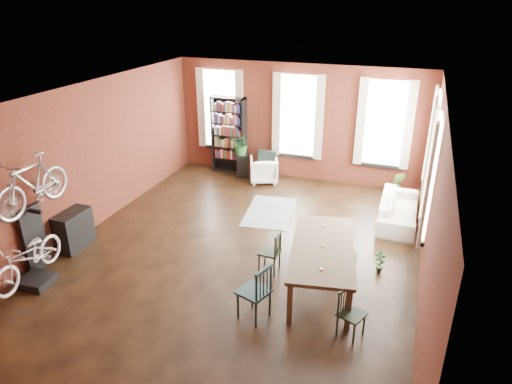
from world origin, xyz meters
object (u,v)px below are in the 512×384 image
at_px(white_armchair, 264,168).
at_px(cream_sofa, 399,205).
at_px(bike_trainer, 37,281).
at_px(bicycle_floor, 24,238).
at_px(plant_stand, 242,166).
at_px(bookshelf, 229,135).
at_px(dining_chair_c, 352,314).
at_px(dining_chair_a, 254,291).
at_px(dining_table, 322,266).
at_px(console_table, 74,230).
at_px(dining_chair_d, 346,255).
at_px(dining_chair_b, 270,252).

bearing_deg(white_armchair, cream_sofa, 139.45).
xyz_separation_m(bike_trainer, bicycle_floor, (-0.03, -0.03, 0.91)).
distance_m(bike_trainer, plant_stand, 6.48).
relative_size(bookshelf, plant_stand, 3.46).
height_order(bike_trainer, plant_stand, plant_stand).
height_order(dining_chair_c, bicycle_floor, bicycle_floor).
distance_m(dining_chair_a, white_armchair, 5.87).
relative_size(dining_table, console_table, 2.99).
bearing_deg(cream_sofa, dining_table, 160.18).
bearing_deg(bike_trainer, bicycle_floor, -136.07).
xyz_separation_m(console_table, bicycle_floor, (0.21, -1.38, 0.59)).
relative_size(dining_chair_d, plant_stand, 1.25).
xyz_separation_m(cream_sofa, bicycle_floor, (-6.02, -4.88, 0.58)).
relative_size(dining_chair_a, dining_chair_c, 1.26).
distance_m(dining_table, dining_chair_b, 1.05).
relative_size(dining_chair_a, console_table, 1.24).
height_order(bookshelf, bicycle_floor, bookshelf).
bearing_deg(dining_chair_c, dining_chair_b, 75.89).
distance_m(dining_chair_d, console_table, 5.53).
bearing_deg(plant_stand, dining_chair_d, -47.62).
height_order(dining_chair_c, cream_sofa, cream_sofa).
relative_size(cream_sofa, bicycle_floor, 1.25).
bearing_deg(dining_table, plant_stand, 115.97).
bearing_deg(bicycle_floor, cream_sofa, 34.15).
bearing_deg(dining_table, bicycle_floor, -170.29).
bearing_deg(bicycle_floor, dining_chair_d, 18.99).
bearing_deg(dining_table, dining_chair_d, 48.59).
distance_m(bookshelf, console_table, 5.40).
distance_m(dining_table, dining_chair_d, 0.65).
distance_m(white_armchair, console_table, 5.38).
height_order(dining_chair_b, console_table, dining_chair_b).
xyz_separation_m(dining_chair_c, plant_stand, (-4.02, 5.68, -0.08)).
bearing_deg(bookshelf, bike_trainer, -99.03).
bearing_deg(console_table, dining_chair_d, 9.78).
height_order(dining_table, dining_chair_d, dining_table).
distance_m(dining_table, cream_sofa, 3.32).
bearing_deg(dining_chair_b, white_armchair, -157.63).
bearing_deg(dining_chair_c, cream_sofa, 16.72).
relative_size(dining_chair_c, console_table, 0.98).
xyz_separation_m(dining_chair_c, bike_trainer, (-5.57, -0.60, -0.32)).
bearing_deg(dining_table, bookshelf, 118.43).
bearing_deg(plant_stand, bicycle_floor, -104.11).
bearing_deg(dining_chair_b, console_table, -80.37).
distance_m(dining_chair_d, plant_stand, 5.42).
bearing_deg(cream_sofa, dining_chair_d, 162.99).
height_order(dining_chair_a, console_table, dining_chair_a).
distance_m(dining_chair_c, console_table, 5.86).
relative_size(dining_chair_a, bike_trainer, 1.86).
distance_m(dining_table, plant_stand, 5.63).
height_order(plant_stand, bicycle_floor, bicycle_floor).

